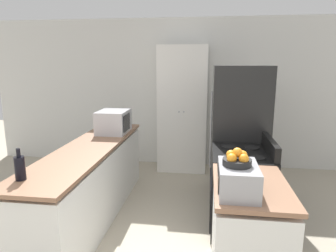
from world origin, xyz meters
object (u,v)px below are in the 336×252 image
object	(u,v)px
refrigerator	(239,134)
fruit_bowl	(237,159)
stove	(240,190)
pantry_cabinet	(183,109)
toaster_oven	(238,179)
microwave	(114,122)
wine_bottle	(20,168)

from	to	relation	value
refrigerator	fruit_bowl	size ratio (longest dim) A/B	8.55
stove	fruit_bowl	distance (m)	1.28
pantry_cabinet	toaster_oven	size ratio (longest dim) A/B	4.89
refrigerator	microwave	world-z (taller)	refrigerator
refrigerator	wine_bottle	world-z (taller)	refrigerator
refrigerator	wine_bottle	distance (m)	2.69
microwave	fruit_bowl	size ratio (longest dim) A/B	2.38
refrigerator	microwave	size ratio (longest dim) A/B	3.59
wine_bottle	fruit_bowl	distance (m)	1.76
microwave	refrigerator	bearing A→B (deg)	3.14
refrigerator	microwave	distance (m)	1.72
stove	refrigerator	world-z (taller)	refrigerator
toaster_oven	fruit_bowl	distance (m)	0.16
refrigerator	wine_bottle	xyz separation A→B (m)	(-1.95, -1.85, 0.09)
microwave	toaster_oven	size ratio (longest dim) A/B	1.16
toaster_oven	wine_bottle	bearing A→B (deg)	179.48
microwave	wine_bottle	size ratio (longest dim) A/B	1.87
stove	toaster_oven	bearing A→B (deg)	-98.07
stove	refrigerator	size ratio (longest dim) A/B	0.58
microwave	toaster_oven	bearing A→B (deg)	-49.36
microwave	pantry_cabinet	bearing A→B (deg)	52.37
stove	microwave	xyz separation A→B (m)	(-1.67, 0.72, 0.59)
pantry_cabinet	wine_bottle	bearing A→B (deg)	-110.98
stove	wine_bottle	distance (m)	2.24
wine_bottle	pantry_cabinet	bearing A→B (deg)	69.02
pantry_cabinet	wine_bottle	xyz separation A→B (m)	(-1.10, -2.88, -0.06)
pantry_cabinet	fruit_bowl	distance (m)	2.97
microwave	wine_bottle	world-z (taller)	microwave
stove	toaster_oven	size ratio (longest dim) A/B	2.42
wine_bottle	stove	bearing A→B (deg)	28.41
pantry_cabinet	fruit_bowl	xyz separation A→B (m)	(0.65, -2.90, 0.09)
wine_bottle	toaster_oven	xyz separation A→B (m)	(1.77, -0.02, 0.00)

